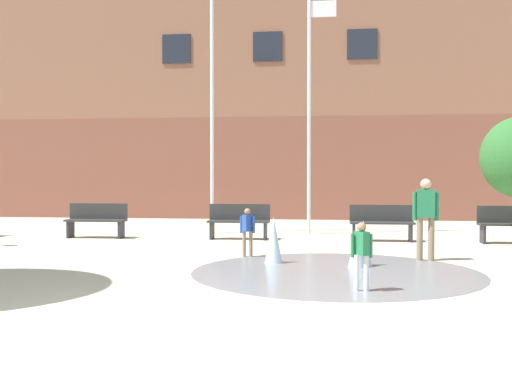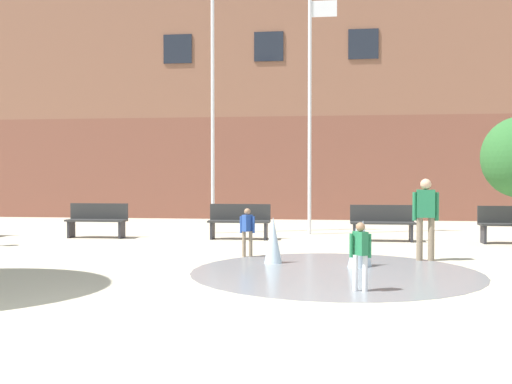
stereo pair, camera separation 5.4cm
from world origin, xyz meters
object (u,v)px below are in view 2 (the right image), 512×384
object	(u,v)px
park_bench_left_of_flagpoles	(97,220)
child_with_pink_shirt	(360,251)
child_running	(247,228)
flagpole_right	(311,103)
flagpole_left	(214,92)
adult_watching	(426,213)
park_bench_center	(382,222)
park_bench_under_left_flagpole	(239,221)

from	to	relation	value
park_bench_left_of_flagpoles	child_with_pink_shirt	bearing A→B (deg)	-45.36
park_bench_left_of_flagpoles	child_running	bearing A→B (deg)	-35.83
park_bench_left_of_flagpoles	flagpole_right	size ratio (longest dim) A/B	0.23
child_running	flagpole_left	world-z (taller)	flagpole_left
park_bench_left_of_flagpoles	adult_watching	distance (m)	8.69
child_with_pink_shirt	flagpole_right	size ratio (longest dim) A/B	0.14
adult_watching	child_with_pink_shirt	bearing A→B (deg)	-108.71
child_with_pink_shirt	flagpole_right	world-z (taller)	flagpole_right
park_bench_center	adult_watching	bearing A→B (deg)	-81.29
park_bench_under_left_flagpole	child_with_pink_shirt	world-z (taller)	child_with_pink_shirt
child_running	flagpole_right	bearing A→B (deg)	-158.07
park_bench_under_left_flagpole	flagpole_right	distance (m)	4.01
park_bench_center	adult_watching	size ratio (longest dim) A/B	1.01
park_bench_left_of_flagpoles	flagpole_left	bearing A→B (deg)	30.26
park_bench_left_of_flagpoles	park_bench_under_left_flagpole	bearing A→B (deg)	1.39
park_bench_center	child_running	xyz separation A→B (m)	(-2.98, -3.29, 0.10)
park_bench_center	flagpole_left	bearing A→B (deg)	160.94
park_bench_left_of_flagpoles	park_bench_under_left_flagpole	distance (m)	3.82
adult_watching	child_with_pink_shirt	size ratio (longest dim) A/B	1.61
park_bench_center	child_running	size ratio (longest dim) A/B	1.62
park_bench_left_of_flagpoles	adult_watching	size ratio (longest dim) A/B	1.01
child_running	flagpole_left	size ratio (longest dim) A/B	0.13
park_bench_under_left_flagpole	flagpole_right	xyz separation A→B (m)	(1.80, 1.56, 3.23)
park_bench_center	park_bench_left_of_flagpoles	bearing A→B (deg)	-179.56
flagpole_right	child_with_pink_shirt	bearing A→B (deg)	-83.38
park_bench_under_left_flagpole	flagpole_left	world-z (taller)	flagpole_left
park_bench_center	adult_watching	xyz separation A→B (m)	(0.53, -3.44, 0.45)
flagpole_left	flagpole_right	bearing A→B (deg)	0.00
flagpole_left	flagpole_right	size ratio (longest dim) A/B	1.10
adult_watching	flagpole_right	size ratio (longest dim) A/B	0.23
park_bench_under_left_flagpole	flagpole_right	world-z (taller)	flagpole_right
park_bench_under_left_flagpole	adult_watching	bearing A→B (deg)	-39.75
adult_watching	flagpole_right	distance (m)	6.22
child_running	flagpole_right	world-z (taller)	flagpole_right
park_bench_center	child_with_pink_shirt	size ratio (longest dim) A/B	1.62
adult_watching	child_running	bearing A→B (deg)	-177.76
park_bench_under_left_flagpole	adult_watching	world-z (taller)	adult_watching
child_running	flagpole_left	bearing A→B (deg)	-126.48
park_bench_left_of_flagpoles	adult_watching	world-z (taller)	adult_watching
park_bench_left_of_flagpoles	child_running	world-z (taller)	child_running
park_bench_under_left_flagpole	child_running	xyz separation A→B (m)	(0.67, -3.33, 0.10)
adult_watching	flagpole_left	size ratio (longest dim) A/B	0.21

